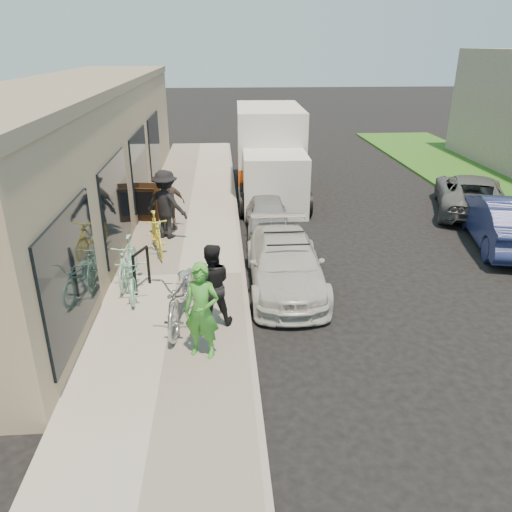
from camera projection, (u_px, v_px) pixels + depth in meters
name	position (u px, v px, depth m)	size (l,w,h in m)	color
ground	(275.00, 347.00, 9.28)	(120.00, 120.00, 0.00)	black
sidewalk	(178.00, 277.00, 11.88)	(3.00, 34.00, 0.15)	#9D998D
curb	(243.00, 276.00, 11.98)	(0.12, 34.00, 0.13)	gray
storefront	(81.00, 151.00, 15.44)	(3.60, 20.00, 4.22)	tan
bike_rack	(141.00, 266.00, 10.93)	(0.28, 0.62, 0.93)	black
sandwich_board	(147.00, 203.00, 15.22)	(0.77, 0.77, 1.11)	black
sedan_white	(285.00, 263.00, 11.37)	(1.74, 4.11, 1.22)	beige
sedan_silver	(268.00, 216.00, 14.65)	(1.26, 3.14, 1.07)	#9A9A9F
moving_truck	(270.00, 156.00, 18.47)	(2.52, 6.32, 3.07)	silver
far_car_blue	(504.00, 221.00, 13.71)	(1.52, 4.35, 1.43)	navy
far_car_gray	(471.00, 194.00, 16.51)	(2.08, 4.51, 1.25)	#515456
tandem_bike	(182.00, 293.00, 9.64)	(0.79, 2.27, 1.19)	#ACACAF
woman_rider	(202.00, 311.00, 8.47)	(0.63, 0.42, 1.74)	green
man_standing	(211.00, 285.00, 9.47)	(0.80, 0.63, 1.65)	black
cruiser_bike_a	(128.00, 261.00, 11.28)	(0.49, 1.73, 1.04)	#8ACEB8
cruiser_bike_b	(133.00, 274.00, 10.78)	(0.61, 1.76, 0.93)	#8ACEB8
cruiser_bike_c	(156.00, 234.00, 12.89)	(0.49, 1.75, 1.05)	yellow
bystander_a	(166.00, 204.00, 13.76)	(1.24, 0.71, 1.92)	black
bystander_b	(169.00, 203.00, 14.47)	(0.93, 0.39, 1.58)	brown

